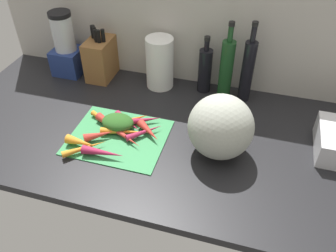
# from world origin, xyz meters

# --- Properties ---
(ground_plane) EXTENTS (1.70, 0.80, 0.03)m
(ground_plane) POSITION_xyz_m (0.00, 0.00, -0.01)
(ground_plane) COLOR black
(wall_back) EXTENTS (1.70, 0.03, 0.60)m
(wall_back) POSITION_xyz_m (0.00, 0.39, 0.30)
(wall_back) COLOR #BCB7AD
(wall_back) RESTS_ON ground_plane
(cutting_board) EXTENTS (0.35, 0.29, 0.01)m
(cutting_board) POSITION_xyz_m (-0.14, -0.08, 0.00)
(cutting_board) COLOR #338C4C
(cutting_board) RESTS_ON ground_plane
(carrot_0) EXTENTS (0.13, 0.10, 0.03)m
(carrot_0) POSITION_xyz_m (-0.13, -0.01, 0.02)
(carrot_0) COLOR #B2264C
(carrot_0) RESTS_ON cutting_board
(carrot_1) EXTENTS (0.10, 0.10, 0.03)m
(carrot_1) POSITION_xyz_m (-0.11, 0.01, 0.02)
(carrot_1) COLOR orange
(carrot_1) RESTS_ON cutting_board
(carrot_2) EXTENTS (0.11, 0.04, 0.04)m
(carrot_2) POSITION_xyz_m (-0.25, -0.17, 0.03)
(carrot_2) COLOR orange
(carrot_2) RESTS_ON cutting_board
(carrot_3) EXTENTS (0.15, 0.09, 0.02)m
(carrot_3) POSITION_xyz_m (-0.11, -0.09, 0.02)
(carrot_3) COLOR red
(carrot_3) RESTS_ON cutting_board
(carrot_4) EXTENTS (0.12, 0.08, 0.03)m
(carrot_4) POSITION_xyz_m (-0.07, 0.02, 0.02)
(carrot_4) COLOR #B2264C
(carrot_4) RESTS_ON cutting_board
(carrot_5) EXTENTS (0.17, 0.11, 0.03)m
(carrot_5) POSITION_xyz_m (-0.17, -0.06, 0.02)
(carrot_5) COLOR red
(carrot_5) RESTS_ON cutting_board
(carrot_6) EXTENTS (0.12, 0.12, 0.03)m
(carrot_6) POSITION_xyz_m (-0.05, -0.05, 0.02)
(carrot_6) COLOR #B2264C
(carrot_6) RESTS_ON cutting_board
(carrot_7) EXTENTS (0.15, 0.04, 0.03)m
(carrot_7) POSITION_xyz_m (-0.15, -0.20, 0.02)
(carrot_7) COLOR #B2264C
(carrot_7) RESTS_ON cutting_board
(carrot_8) EXTENTS (0.11, 0.09, 0.03)m
(carrot_8) POSITION_xyz_m (-0.20, -0.12, 0.02)
(carrot_8) COLOR red
(carrot_8) RESTS_ON cutting_board
(carrot_9) EXTENTS (0.10, 0.06, 0.02)m
(carrot_9) POSITION_xyz_m (-0.24, -0.02, 0.02)
(carrot_9) COLOR orange
(carrot_9) RESTS_ON cutting_board
(carrot_10) EXTENTS (0.11, 0.10, 0.03)m
(carrot_10) POSITION_xyz_m (-0.03, -0.04, 0.02)
(carrot_10) COLOR red
(carrot_10) RESTS_ON cutting_board
(carrot_11) EXTENTS (0.13, 0.12, 0.02)m
(carrot_11) POSITION_xyz_m (-0.22, -0.19, 0.02)
(carrot_11) COLOR orange
(carrot_11) RESTS_ON cutting_board
(carrot_12) EXTENTS (0.18, 0.06, 0.03)m
(carrot_12) POSITION_xyz_m (-0.12, -0.07, 0.02)
(carrot_12) COLOR orange
(carrot_12) RESTS_ON cutting_board
(carrot_greens_pile) EXTENTS (0.12, 0.09, 0.05)m
(carrot_greens_pile) POSITION_xyz_m (-0.16, -0.04, 0.03)
(carrot_greens_pile) COLOR #2D6023
(carrot_greens_pile) RESTS_ON cutting_board
(winter_squash) EXTENTS (0.22, 0.21, 0.23)m
(winter_squash) POSITION_xyz_m (0.23, -0.06, 0.11)
(winter_squash) COLOR #B2B7A8
(winter_squash) RESTS_ON ground_plane
(knife_block) EXTENTS (0.10, 0.17, 0.24)m
(knife_block) POSITION_xyz_m (-0.37, 0.30, 0.09)
(knife_block) COLOR olive
(knife_block) RESTS_ON ground_plane
(blender_appliance) EXTENTS (0.13, 0.13, 0.29)m
(blender_appliance) POSITION_xyz_m (-0.53, 0.29, 0.12)
(blender_appliance) COLOR navy
(blender_appliance) RESTS_ON ground_plane
(paper_towel_roll) EXTENTS (0.12, 0.12, 0.22)m
(paper_towel_roll) POSITION_xyz_m (-0.10, 0.30, 0.11)
(paper_towel_roll) COLOR white
(paper_towel_roll) RESTS_ON ground_plane
(bottle_0) EXTENTS (0.06, 0.06, 0.25)m
(bottle_0) POSITION_xyz_m (0.10, 0.31, 0.10)
(bottle_0) COLOR black
(bottle_0) RESTS_ON ground_plane
(bottle_1) EXTENTS (0.06, 0.06, 0.33)m
(bottle_1) POSITION_xyz_m (0.19, 0.29, 0.13)
(bottle_1) COLOR #19421E
(bottle_1) RESTS_ON ground_plane
(bottle_2) EXTENTS (0.05, 0.05, 0.34)m
(bottle_2) POSITION_xyz_m (0.27, 0.29, 0.14)
(bottle_2) COLOR black
(bottle_2) RESTS_ON ground_plane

